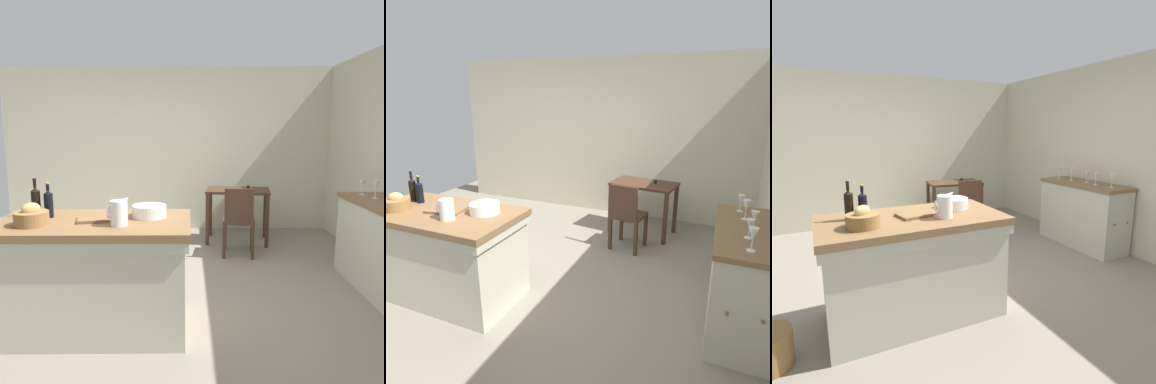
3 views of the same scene
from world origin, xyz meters
TOP-DOWN VIEW (x-y plane):
  - ground_plane at (0.00, 0.00)m, footprint 6.76×6.76m
  - wall_back at (0.00, 2.60)m, footprint 5.32×0.12m
  - island_table at (-0.48, -0.57)m, footprint 1.56×0.84m
  - writing_desk at (1.00, 1.83)m, footprint 0.97×0.68m
  - wooden_chair at (0.93, 1.18)m, footprint 0.45×0.45m
  - pitcher at (-0.25, -0.72)m, footprint 0.17×0.13m
  - wash_bowl at (-0.05, -0.45)m, footprint 0.28×0.28m
  - bread_basket at (-0.91, -0.70)m, footprint 0.25×0.25m
  - cutting_board at (-0.43, -0.55)m, footprint 0.39×0.29m
  - wine_bottle_dark at (-0.87, -0.45)m, footprint 0.07×0.07m
  - wine_bottle_amber at (-0.98, -0.44)m, footprint 0.07×0.07m
  - wine_glass_right at (2.24, 0.35)m, footprint 0.07×0.07m
  - wine_glass_far_right at (2.20, 0.57)m, footprint 0.07×0.07m

SIDE VIEW (x-z plane):
  - ground_plane at x=0.00m, z-range 0.00..0.00m
  - island_table at x=-0.48m, z-range 0.04..0.95m
  - wooden_chair at x=0.93m, z-range 0.04..0.95m
  - writing_desk at x=1.00m, z-range 0.23..1.06m
  - cutting_board at x=-0.43m, z-range 0.92..0.94m
  - wash_bowl at x=-0.05m, z-range 0.92..1.02m
  - bread_basket at x=-0.91m, z-range 0.89..1.07m
  - pitcher at x=-0.25m, z-range 0.90..1.13m
  - wine_glass_far_right at x=2.20m, z-range 0.95..1.12m
  - wine_bottle_dark at x=-0.87m, z-range 0.89..1.18m
  - wine_glass_right at x=2.24m, z-range 0.95..1.14m
  - wine_bottle_amber at x=-0.98m, z-range 0.89..1.21m
  - wall_back at x=0.00m, z-range 0.00..2.60m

